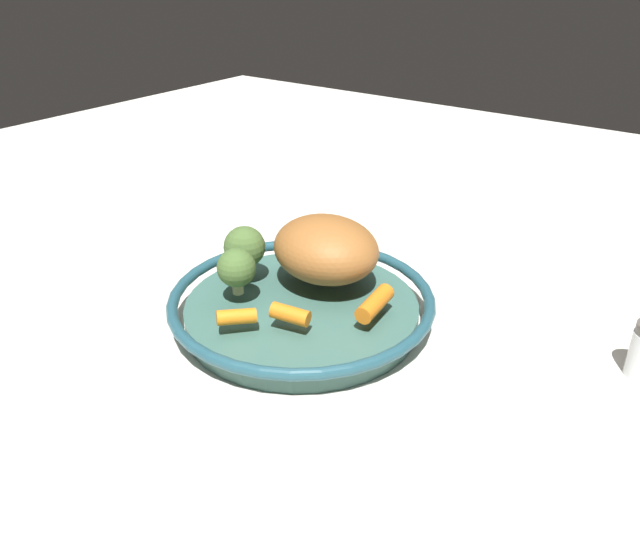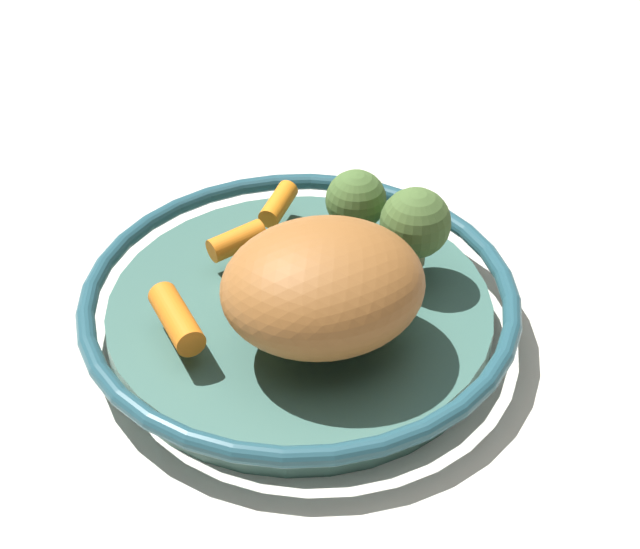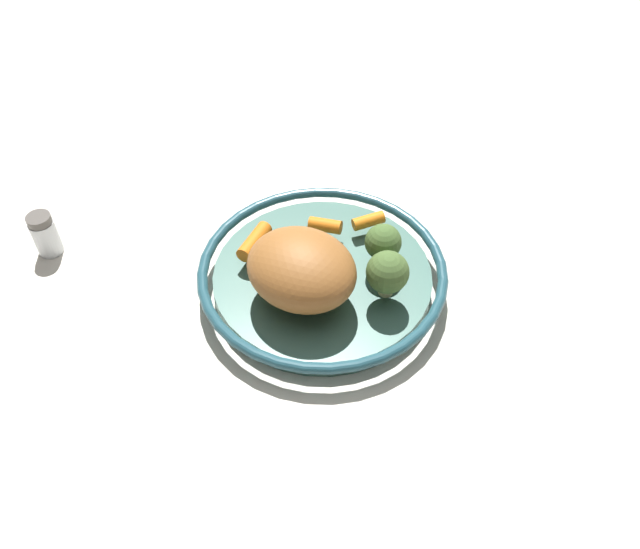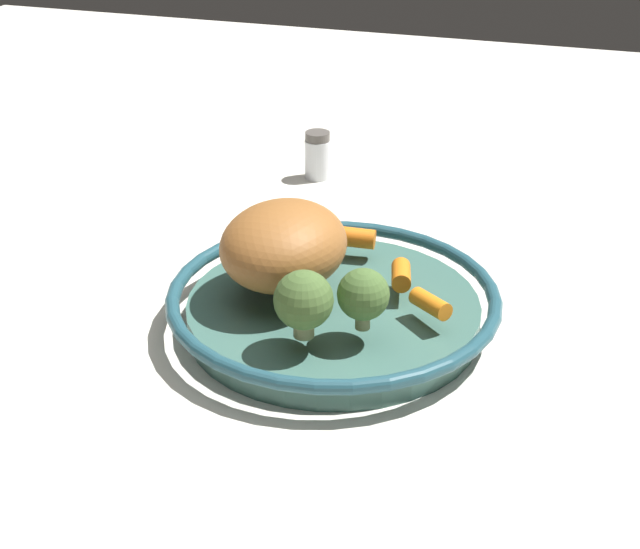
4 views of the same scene
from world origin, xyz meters
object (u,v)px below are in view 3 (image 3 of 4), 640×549
Objects in this scene: baby_carrot_center at (325,225)px; broccoli_floret_edge at (383,243)px; roast_chicken_piece at (299,268)px; serving_bowl at (322,276)px; broccoli_floret_mid at (386,275)px; salt_shaker at (45,234)px; baby_carrot_near_rim at (368,221)px; baby_carrot_left at (254,241)px.

baby_carrot_center is 0.10m from broccoli_floret_edge.
serving_bowl is at bearing 85.26° from roast_chicken_piece.
broccoli_floret_mid is at bearing -60.21° from broccoli_floret_edge.
broccoli_floret_edge is 0.49m from salt_shaker.
broccoli_floret_mid is (0.08, -0.11, 0.03)m from baby_carrot_near_rim.
baby_carrot_center is at bearing -140.04° from baby_carrot_near_rim.
baby_carrot_left is at bearing -130.65° from baby_carrot_center.
roast_chicken_piece is at bearing 12.87° from salt_shaker.
baby_carrot_center is 0.76× the size of broccoli_floret_edge.
broccoli_floret_edge reaches higher than baby_carrot_left.
broccoli_floret_edge reaches higher than baby_carrot_near_rim.
salt_shaker reaches higher than baby_carrot_near_rim.
roast_chicken_piece is 3.18× the size of baby_carrot_near_rim.
broccoli_floret_edge is at bearing 55.60° from roast_chicken_piece.
baby_carrot_center reaches higher than serving_bowl.
serving_bowl is 5.16× the size of broccoli_floret_mid.
broccoli_floret_mid is 1.09× the size of broccoli_floret_edge.
serving_bowl is 0.41m from salt_shaker.
broccoli_floret_edge is at bearing 36.63° from serving_bowl.
serving_bowl is 5.61× the size of broccoli_floret_edge.
roast_chicken_piece is at bearing -154.05° from broccoli_floret_mid.
roast_chicken_piece reaches higher than salt_shaker.
baby_carrot_near_rim is 0.68× the size of salt_shaker.
baby_carrot_near_rim is 0.99× the size of baby_carrot_center.
salt_shaker is at bearing -167.13° from roast_chicken_piece.
baby_carrot_left is at bearing -176.58° from broccoli_floret_mid.
roast_chicken_piece is (-0.00, -0.05, 0.06)m from serving_bowl.
baby_carrot_left is at bearing 158.86° from roast_chicken_piece.
baby_carrot_center is (-0.03, 0.12, -0.03)m from roast_chicken_piece.
broccoli_floret_mid is (0.10, 0.05, -0.00)m from roast_chicken_piece.
serving_bowl is 2.34× the size of roast_chicken_piece.
salt_shaker is at bearing -150.09° from baby_carrot_center.
roast_chicken_piece is 2.20× the size of broccoli_floret_mid.
salt_shaker is (-0.48, -0.13, -0.05)m from broccoli_floret_mid.
baby_carrot_left is 0.18m from broccoli_floret_edge.
broccoli_floret_mid is at bearing -53.71° from baby_carrot_near_rim.
baby_carrot_left is at bearing -158.61° from broccoli_floret_edge.
baby_carrot_near_rim is at bearing 82.47° from roast_chicken_piece.
baby_carrot_left reaches higher than serving_bowl.
baby_carrot_near_rim is at bearing 39.96° from baby_carrot_center.
serving_bowl is at bearing -62.95° from baby_carrot_center.
serving_bowl is 5.04× the size of salt_shaker.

